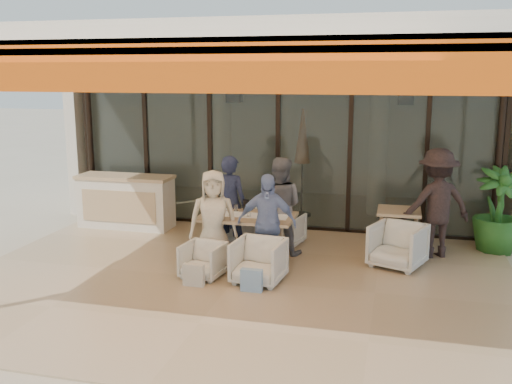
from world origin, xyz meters
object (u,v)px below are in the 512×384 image
host_counter (126,201)px  diner_cream (213,219)px  dining_table (247,219)px  side_table (399,216)px  diner_navy (230,203)px  standing_woman (437,204)px  potted_palm (498,210)px  chair_far_left (239,223)px  chair_near_right (259,259)px  diner_periwinkle (267,223)px  chair_far_right (285,228)px  chair_near_left (203,259)px  side_chair (398,244)px  diner_grey (279,206)px

host_counter → diner_cream: 2.95m
dining_table → side_table: (2.35, 0.97, -0.05)m
dining_table → diner_navy: bearing=133.0°
host_counter → standing_woman: 5.73m
potted_palm → side_table: bearing=-163.6°
chair_far_left → diner_navy: size_ratio=0.42×
chair_near_right → diner_periwinkle: 0.64m
side_table → chair_far_right: bearing=-179.3°
chair_far_left → chair_near_left: bearing=76.5°
chair_near_right → diner_navy: diner_navy is taller
host_counter → diner_periwinkle: size_ratio=1.22×
dining_table → side_chair: (2.35, 0.22, -0.30)m
chair_far_left → chair_near_left: size_ratio=1.17×
dining_table → diner_cream: 0.62m
diner_navy → side_table: 2.81m
chair_near_right → standing_woman: bearing=42.5°
standing_woman → potted_palm: 1.17m
chair_far_right → chair_near_right: (-0.00, -1.90, 0.04)m
potted_palm → side_chair: bearing=-142.6°
diner_cream → chair_far_left: bearing=72.6°
diner_navy → side_chair: diner_navy is taller
standing_woman → potted_palm: (1.02, 0.55, -0.18)m
chair_far_right → standing_woman: standing_woman is taller
chair_near_left → potted_palm: size_ratio=0.41×
diner_cream → standing_woman: size_ratio=0.85×
chair_far_right → chair_near_left: bearing=77.6°
dining_table → chair_far_left: size_ratio=2.18×
diner_cream → chair_near_right: bearing=-48.2°
chair_far_left → diner_navy: 0.69m
host_counter → diner_cream: size_ratio=1.21×
chair_near_right → standing_woman: (2.50, 1.85, 0.54)m
host_counter → diner_periwinkle: 3.66m
chair_near_left → side_table: (2.76, 1.92, 0.34)m
diner_grey → diner_cream: bearing=47.0°
diner_cream → diner_periwinkle: diner_cream is taller
side_chair → dining_table: bearing=-153.4°
chair_far_left → chair_far_right: 0.84m
host_counter → chair_far_left: (2.36, -0.35, -0.19)m
chair_far_right → diner_cream: (-0.84, -1.40, 0.45)m
diner_periwinkle → side_table: bearing=30.5°
host_counter → diner_grey: bearing=-14.8°
diner_cream → potted_palm: (4.35, 1.89, -0.04)m
chair_near_right → potted_palm: bearing=40.2°
diner_cream → chair_far_right: bearing=41.6°
chair_near_right → standing_woman: standing_woman is taller
chair_far_right → diner_navy: size_ratio=0.38×
chair_far_left → diner_navy: (0.00, -0.50, 0.47)m
diner_navy → diner_periwinkle: (0.84, -0.90, -0.06)m
diner_navy → diner_grey: bearing=-168.6°
diner_navy → diner_periwinkle: size_ratio=1.08×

